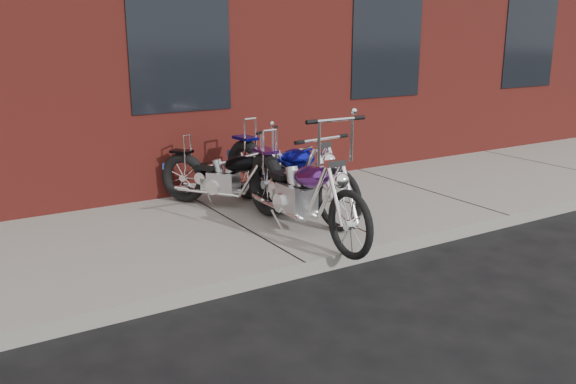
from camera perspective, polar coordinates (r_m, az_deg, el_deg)
ground at (r=6.06m, az=1.64°, el=-7.95°), size 120.00×120.00×0.00m
sidewalk at (r=7.25m, az=-4.87°, el=-3.45°), size 22.00×3.00×0.15m
chopper_purple at (r=6.73m, az=1.21°, el=-0.27°), size 0.60×2.45×1.37m
chopper_blue at (r=7.52m, az=-0.27°, el=1.46°), size 0.64×2.51×1.09m
chopper_third at (r=7.77m, az=-5.57°, el=1.22°), size 1.29×1.73×1.05m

